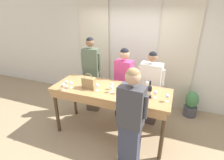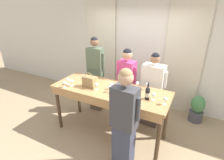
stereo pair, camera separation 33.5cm
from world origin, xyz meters
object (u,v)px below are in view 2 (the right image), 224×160
at_px(host_pouring, 124,121).
at_px(handbag, 89,82).
at_px(wine_glass_near_host, 112,85).
at_px(potted_plant, 197,109).
at_px(wine_glass_center_left, 68,80).
at_px(guest_cream_sweater, 152,91).
at_px(wine_glass_back_right, 147,85).
at_px(guest_olive_jacket, 96,74).
at_px(wine_glass_center_mid, 165,99).
at_px(wine_glass_front_mid, 116,89).
at_px(wine_glass_back_left, 64,83).
at_px(wine_bottle, 147,93).
at_px(wine_glass_back_mid, 72,82).
at_px(wine_glass_front_left, 137,83).
at_px(tasting_bar, 109,94).
at_px(wine_glass_by_bottle, 97,85).
at_px(guest_pink_top, 126,84).
at_px(wine_glass_front_right, 154,95).
at_px(wine_glass_center_right, 110,87).

bearing_deg(host_pouring, handbag, 151.10).
distance_m(wine_glass_near_host, potted_plant, 2.17).
relative_size(wine_glass_center_left, guest_cream_sweater, 0.08).
xyz_separation_m(wine_glass_back_right, guest_olive_jacket, (-1.39, 0.39, -0.16)).
xyz_separation_m(wine_glass_center_mid, host_pouring, (-0.47, -0.55, -0.22)).
height_order(wine_glass_front_mid, wine_glass_back_left, same).
xyz_separation_m(wine_bottle, wine_glass_back_mid, (-1.47, -0.17, -0.02)).
bearing_deg(wine_glass_front_mid, wine_bottle, 6.69).
bearing_deg(wine_glass_front_mid, wine_glass_front_left, 56.53).
relative_size(guest_cream_sweater, host_pouring, 0.95).
bearing_deg(potted_plant, tasting_bar, -140.55).
bearing_deg(wine_glass_front_mid, wine_glass_by_bottle, -176.64).
bearing_deg(handbag, potted_plant, 35.00).
xyz_separation_m(wine_bottle, guest_pink_top, (-0.69, 0.74, -0.27)).
bearing_deg(wine_bottle, wine_glass_front_mid, -173.31).
bearing_deg(wine_glass_center_mid, wine_glass_back_mid, -175.97).
relative_size(wine_glass_center_left, wine_glass_back_mid, 1.00).
bearing_deg(wine_glass_near_host, wine_glass_back_mid, -163.20).
bearing_deg(wine_glass_front_left, wine_glass_front_right, -38.69).
distance_m(guest_olive_jacket, guest_pink_top, 0.81).
distance_m(tasting_bar, handbag, 0.47).
relative_size(handbag, wine_glass_by_bottle, 2.22).
distance_m(wine_glass_front_left, wine_glass_center_right, 0.55).
distance_m(wine_glass_center_left, wine_glass_back_right, 1.56).
height_order(wine_glass_back_mid, guest_olive_jacket, guest_olive_jacket).
bearing_deg(wine_glass_back_right, guest_cream_sweater, 88.01).
bearing_deg(guest_olive_jacket, guest_pink_top, 0.00).
height_order(tasting_bar, potted_plant, tasting_bar).
relative_size(wine_glass_back_right, guest_pink_top, 0.08).
xyz_separation_m(wine_bottle, wine_glass_front_right, (0.10, 0.01, -0.02)).
relative_size(guest_pink_top, potted_plant, 2.59).
bearing_deg(wine_glass_back_mid, guest_cream_sweater, 33.49).
bearing_deg(wine_glass_back_right, tasting_bar, -153.35).
relative_size(wine_glass_front_right, potted_plant, 0.21).
xyz_separation_m(wine_glass_by_bottle, guest_pink_top, (0.26, 0.83, -0.26)).
relative_size(wine_glass_back_mid, wine_glass_near_host, 1.00).
height_order(wine_glass_center_mid, wine_glass_center_right, same).
bearing_deg(potted_plant, wine_glass_center_mid, -111.23).
xyz_separation_m(wine_bottle, wine_glass_front_mid, (-0.56, -0.07, -0.02)).
distance_m(wine_glass_front_right, guest_cream_sweater, 0.81).
distance_m(wine_glass_back_left, wine_glass_back_mid, 0.15).
bearing_deg(wine_glass_front_right, wine_glass_center_mid, -15.63).
height_order(wine_glass_back_right, host_pouring, host_pouring).
bearing_deg(wine_glass_front_right, wine_glass_front_left, 141.31).
height_order(wine_bottle, wine_glass_center_mid, wine_bottle).
height_order(wine_glass_center_right, wine_glass_by_bottle, same).
xyz_separation_m(wine_glass_center_left, guest_pink_top, (0.89, 0.89, -0.26)).
xyz_separation_m(tasting_bar, wine_bottle, (0.75, -0.03, 0.22)).
distance_m(wine_glass_back_right, host_pouring, 0.98).
height_order(wine_glass_center_left, wine_glass_near_host, same).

